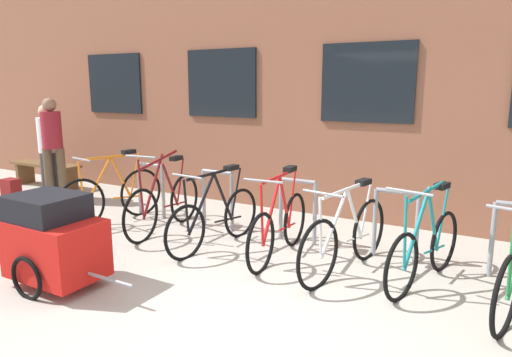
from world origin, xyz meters
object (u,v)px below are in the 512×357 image
bicycle_orange (113,195)px  bicycle_black (215,217)px  bicycle_teal (425,247)px  person_by_bench (48,145)px  bicycle_maroon (164,203)px  wooden_bench (46,169)px  backpack (11,192)px  person_browsing (53,143)px  bicycle_white (346,237)px  bicycle_red (279,225)px  bike_trailer (54,239)px

bicycle_orange → bicycle_black: 1.89m
bicycle_teal → person_by_bench: size_ratio=0.98×
bicycle_maroon → wooden_bench: bearing=165.2°
bicycle_teal → backpack: 6.45m
person_browsing → person_by_bench: bearing=157.7°
bicycle_white → wooden_bench: 6.54m
backpack → person_by_bench: bearing=73.7°
bicycle_maroon → bicycle_red: 1.79m
bike_trailer → wooden_bench: 5.00m
bicycle_red → bicycle_teal: bearing=2.4°
bicycle_black → bike_trailer: 1.85m
bicycle_white → wooden_bench: (-6.43, 1.17, -0.04)m
bicycle_red → bike_trailer: bicycle_red is taller
bicycle_red → wooden_bench: bearing=168.7°
bicycle_orange → bicycle_teal: bicycle_teal is taller
person_browsing → bicycle_maroon: bearing=-7.1°
bicycle_white → person_by_bench: (-5.50, 0.59, 0.55)m
bicycle_teal → person_browsing: bearing=176.5°
bicycle_red → bike_trailer: bearing=-131.2°
bicycle_red → person_browsing: bearing=174.4°
backpack → bicycle_red: bearing=0.2°
person_by_bench → bicycle_white: bearing=-6.2°
bicycle_black → wooden_bench: (-4.80, 1.19, -0.02)m
bicycle_maroon → bicycle_black: bicycle_maroon is taller
bike_trailer → backpack: (-3.33, 1.69, -0.25)m
person_browsing → bicycle_orange: bearing=-11.8°
bicycle_teal → wooden_bench: bicycle_teal is taller
wooden_bench → person_by_bench: bearing=-31.6°
bicycle_orange → person_by_bench: size_ratio=1.03×
bicycle_orange → bicycle_black: (1.88, -0.15, -0.03)m
bicycle_red → wooden_bench: 5.74m
wooden_bench → bicycle_maroon: bearing=-14.8°
bicycle_black → bicycle_white: bearing=0.8°
wooden_bench → person_by_bench: person_by_bench is taller
bike_trailer → bicycle_red: bearing=48.8°
bicycle_black → wooden_bench: bicycle_black is taller
bicycle_orange → wooden_bench: bearing=160.4°
bicycle_white → person_by_bench: bearing=173.8°
bicycle_teal → bicycle_maroon: bicycle_maroon is taller
person_browsing → bicycle_teal: bearing=-3.5°
bicycle_black → backpack: bearing=-179.8°
bicycle_orange → bicycle_red: 2.72m
bicycle_teal → bicycle_maroon: bearing=179.3°
bicycle_black → bike_trailer: bicycle_black is taller
bicycle_orange → bicycle_teal: (4.29, -0.01, -0.02)m
bicycle_white → backpack: size_ratio=3.92×
bicycle_maroon → person_by_bench: 3.00m
bicycle_orange → bicycle_white: bicycle_orange is taller
bicycle_maroon → person_by_bench: bearing=171.4°
bicycle_maroon → person_browsing: size_ratio=0.98×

